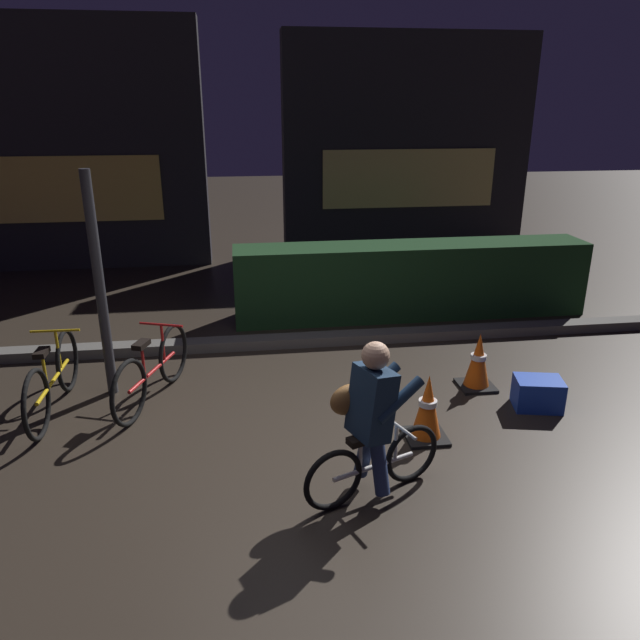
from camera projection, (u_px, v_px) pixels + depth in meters
name	position (u px, v px, depth m)	size (l,w,h in m)	color
ground_plane	(307.00, 440.00, 5.26)	(40.00, 40.00, 0.00)	#2D261E
sidewalk_curb	(286.00, 341.00, 7.29)	(12.00, 0.24, 0.12)	#56544F
hedge_row	(411.00, 280.00, 8.21)	(4.80, 0.70, 1.00)	#19381C
storefront_left	(52.00, 148.00, 10.14)	(5.11, 0.54, 4.14)	#262328
storefront_right	(407.00, 145.00, 11.63)	(4.83, 0.54, 4.04)	#262328
street_post	(100.00, 288.00, 5.76)	(0.10, 0.10, 2.23)	#2D2D33
parked_bike_left_mid	(53.00, 379.00, 5.65)	(0.46, 1.60, 0.74)	black
parked_bike_center_left	(153.00, 370.00, 5.86)	(0.59, 1.49, 0.72)	black
traffic_cone_near	(427.00, 408.00, 5.20)	(0.36, 0.36, 0.61)	black
traffic_cone_far	(478.00, 362.00, 6.15)	(0.36, 0.36, 0.60)	black
blue_crate	(538.00, 393.00, 5.78)	(0.44, 0.32, 0.30)	#193DB7
cyclist	(370.00, 420.00, 4.34)	(1.12, 0.53, 1.25)	black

